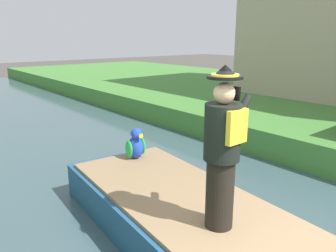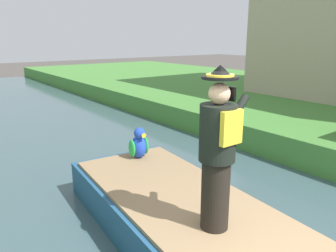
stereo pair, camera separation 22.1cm
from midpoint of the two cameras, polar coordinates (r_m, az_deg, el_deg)
boat at (r=4.84m, az=0.62°, el=-15.01°), size 2.17×4.35×0.61m
person_pirate at (r=3.63m, az=7.68°, el=-4.19°), size 0.61×0.42×1.85m
parrot_plush at (r=5.96m, az=-6.69°, el=-3.33°), size 0.36×0.35×0.57m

